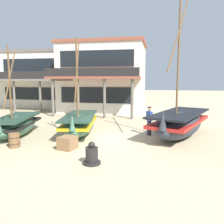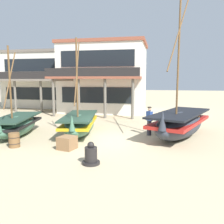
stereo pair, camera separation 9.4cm
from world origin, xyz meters
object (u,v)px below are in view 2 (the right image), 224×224
at_px(fishing_boat_near_left, 80,124).
at_px(fisherman_by_hull, 149,121).
at_px(fishing_boat_centre_large, 180,123).
at_px(capstan_winch, 91,155).
at_px(fishing_boat_far_right, 16,125).
at_px(wooden_barrel, 14,140).
at_px(cargo_crate, 67,143).
at_px(harbor_building_annex, 50,79).
at_px(harbor_building_main, 104,77).

relative_size(fishing_boat_near_left, fisherman_by_hull, 3.28).
height_order(fishing_boat_centre_large, capstan_winch, fishing_boat_centre_large).
relative_size(fishing_boat_centre_large, fishing_boat_far_right, 1.59).
relative_size(wooden_barrel, cargo_crate, 0.95).
bearing_deg(cargo_crate, fishing_boat_centre_large, 33.15).
distance_m(cargo_crate, harbor_building_annex, 18.64).
distance_m(fishing_boat_far_right, capstan_winch, 6.67).
bearing_deg(harbor_building_main, cargo_crate, -83.96).
height_order(wooden_barrel, harbor_building_annex, harbor_building_annex).
relative_size(fishing_boat_near_left, capstan_winch, 6.19).
xyz_separation_m(fishing_boat_far_right, capstan_winch, (5.61, -3.60, -0.28)).
bearing_deg(harbor_building_main, wooden_barrel, -94.92).
height_order(fisherman_by_hull, harbor_building_main, harbor_building_main).
bearing_deg(fisherman_by_hull, cargo_crate, -135.51).
bearing_deg(wooden_barrel, fishing_boat_centre_large, 24.88).
height_order(fishing_boat_near_left, harbor_building_annex, harbor_building_annex).
height_order(wooden_barrel, harbor_building_main, harbor_building_main).
relative_size(capstan_winch, wooden_barrel, 1.28).
bearing_deg(cargo_crate, wooden_barrel, -175.50).
height_order(fisherman_by_hull, capstan_winch, fisherman_by_hull).
bearing_deg(harbor_building_annex, fishing_boat_near_left, -57.88).
relative_size(fishing_boat_centre_large, capstan_winch, 9.00).
height_order(fishing_boat_near_left, wooden_barrel, fishing_boat_near_left).
distance_m(harbor_building_main, harbor_building_annex, 7.70).
xyz_separation_m(fisherman_by_hull, harbor_building_main, (-5.11, 10.10, 2.64)).
distance_m(fishing_boat_centre_large, fisherman_by_hull, 1.72).
distance_m(fishing_boat_near_left, fishing_boat_far_right, 3.66).
height_order(fishing_boat_near_left, fishing_boat_far_right, fishing_boat_near_left).
relative_size(capstan_winch, harbor_building_annex, 0.09).
height_order(fishing_boat_far_right, fisherman_by_hull, fishing_boat_far_right).
xyz_separation_m(fishing_boat_centre_large, fishing_boat_far_right, (-9.32, -1.57, -0.17)).
relative_size(fishing_boat_centre_large, harbor_building_annex, 0.77).
bearing_deg(fisherman_by_hull, fishing_boat_centre_large, -2.78).
xyz_separation_m(fishing_boat_centre_large, wooden_barrel, (-8.02, -3.72, -0.44)).
distance_m(wooden_barrel, harbor_building_main, 14.30).
relative_size(fishing_boat_near_left, harbor_building_annex, 0.53).
distance_m(fishing_boat_centre_large, harbor_building_annex, 19.13).
bearing_deg(capstan_winch, wooden_barrel, 161.44).
relative_size(fishing_boat_near_left, cargo_crate, 7.53).
bearing_deg(fishing_boat_near_left, fishing_boat_centre_large, 5.05).
bearing_deg(wooden_barrel, fishing_boat_far_right, 121.12).
xyz_separation_m(fishing_boat_near_left, cargo_crate, (0.43, -3.00, -0.34)).
relative_size(fisherman_by_hull, harbor_building_main, 0.20).
relative_size(fisherman_by_hull, wooden_barrel, 2.41).
bearing_deg(capstan_winch, harbor_building_annex, 120.19).
height_order(cargo_crate, harbor_building_main, harbor_building_main).
bearing_deg(fishing_boat_far_right, wooden_barrel, -58.88).
xyz_separation_m(fishing_boat_near_left, harbor_building_annex, (-8.29, 13.20, 2.61)).
bearing_deg(fishing_boat_far_right, harbor_building_main, 78.02).
relative_size(fishing_boat_near_left, wooden_barrel, 7.90).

